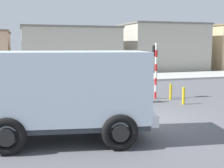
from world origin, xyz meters
TOP-DOWN VIEW (x-y plane):
  - ground_plane at (0.00, 0.00)m, footprint 120.00×120.00m
  - sidewalk_far at (0.00, 14.10)m, footprint 80.00×5.00m
  - truck_foreground at (-3.57, -1.61)m, footprint 5.76×3.51m
  - cyclist at (0.82, 3.42)m, footprint 1.67×0.64m
  - traffic_light_pole at (2.41, 4.30)m, footprint 0.24×0.43m
  - car_red_near at (-5.70, 6.58)m, footprint 4.07×2.00m
  - bollard_near at (3.11, 2.30)m, footprint 0.14×0.14m
  - bollard_far at (3.11, 3.70)m, footprint 0.14×0.14m
  - building_mid_block at (0.11, 20.32)m, footprint 10.05×6.08m
  - building_corner_right at (11.23, 21.19)m, footprint 9.23×7.26m

SIDE VIEW (x-z plane):
  - ground_plane at x=0.00m, z-range 0.00..0.00m
  - sidewalk_far at x=0.00m, z-range 0.00..0.16m
  - bollard_near at x=3.11m, z-range 0.00..0.90m
  - bollard_far at x=3.11m, z-range 0.00..0.90m
  - car_red_near at x=-5.70m, z-range 0.02..1.62m
  - cyclist at x=0.82m, z-range 0.00..1.72m
  - truck_foreground at x=-3.57m, z-range 0.22..3.12m
  - traffic_light_pole at x=2.41m, z-range 0.47..3.67m
  - building_mid_block at x=0.11m, z-range 0.00..4.93m
  - building_corner_right at x=11.23m, z-range 0.00..5.51m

